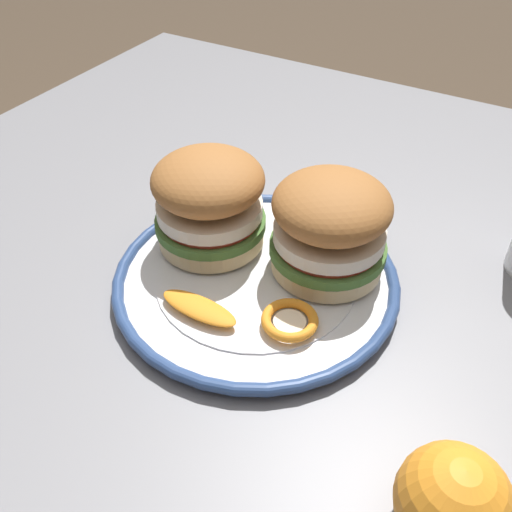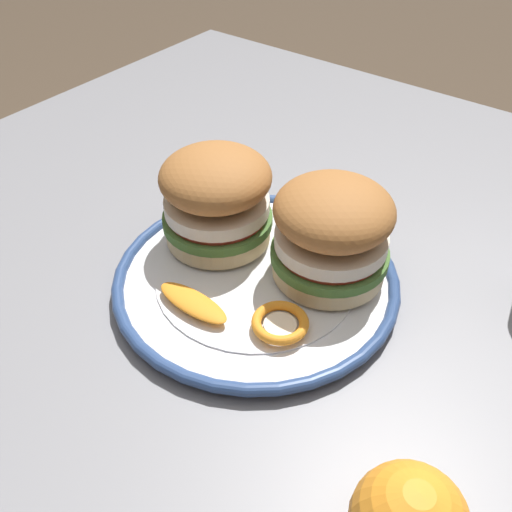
% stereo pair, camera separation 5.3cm
% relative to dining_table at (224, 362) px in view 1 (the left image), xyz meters
% --- Properties ---
extents(dining_table, '(1.14, 1.00, 0.71)m').
position_rel_dining_table_xyz_m(dining_table, '(0.00, 0.00, 0.00)').
color(dining_table, gray).
rests_on(dining_table, ground).
extents(dinner_plate, '(0.28, 0.28, 0.02)m').
position_rel_dining_table_xyz_m(dinner_plate, '(-0.04, 0.02, 0.10)').
color(dinner_plate, white).
rests_on(dinner_plate, dining_table).
extents(sandwich_half_left, '(0.13, 0.13, 0.10)m').
position_rel_dining_table_xyz_m(sandwich_half_left, '(-0.06, -0.05, 0.16)').
color(sandwich_half_left, beige).
rests_on(sandwich_half_left, dinner_plate).
extents(sandwich_half_right, '(0.14, 0.14, 0.10)m').
position_rel_dining_table_xyz_m(sandwich_half_right, '(-0.08, 0.07, 0.16)').
color(sandwich_half_right, beige).
rests_on(sandwich_half_right, dinner_plate).
extents(orange_peel_curled, '(0.07, 0.07, 0.01)m').
position_rel_dining_table_xyz_m(orange_peel_curled, '(0.01, 0.08, 0.12)').
color(orange_peel_curled, orange).
rests_on(orange_peel_curled, dinner_plate).
extents(orange_peel_strip_long, '(0.03, 0.08, 0.01)m').
position_rel_dining_table_xyz_m(orange_peel_strip_long, '(0.04, 0.00, 0.12)').
color(orange_peel_strip_long, orange).
rests_on(orange_peel_strip_long, dinner_plate).
extents(whole_orange, '(0.08, 0.08, 0.08)m').
position_rel_dining_table_xyz_m(whole_orange, '(0.11, 0.25, 0.13)').
color(whole_orange, orange).
rests_on(whole_orange, dining_table).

